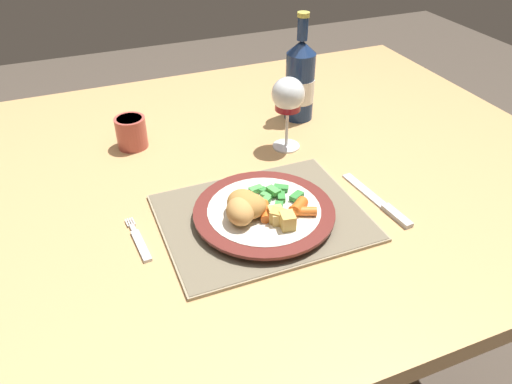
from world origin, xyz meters
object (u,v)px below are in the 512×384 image
Objects in this scene: dinner_plate at (264,213)px; fork at (139,242)px; table_knife at (382,204)px; wine_glass at (288,98)px; dining_table at (234,198)px; bottle at (300,81)px; drinking_cup at (131,132)px.

fork is (-0.22, 0.02, -0.01)m from dinner_plate.
fork is 0.64× the size of table_knife.
wine_glass reaches higher than table_knife.
fork is (-0.23, -0.16, 0.08)m from dining_table.
wine_glass is (0.15, 0.23, 0.10)m from dinner_plate.
bottle is (0.09, 0.12, -0.02)m from wine_glass.
dinner_plate reaches higher than table_knife.
fork is 1.78× the size of drinking_cup.
wine_glass is at bearing 105.42° from table_knife.
table_knife reaches higher than dining_table.
bottle is 3.65× the size of drinking_cup.
wine_glass is 0.64× the size of bottle.
drinking_cup is at bearing 114.99° from dinner_plate.
drinking_cup is (-0.39, 0.40, 0.03)m from table_knife.
dining_table is at bearing -163.20° from wine_glass.
table_knife is at bearing -92.36° from bottle.
dinner_plate is 0.29m from wine_glass.
bottle is (0.46, 0.33, 0.09)m from fork.
drinking_cup is (-0.17, 0.36, 0.02)m from dinner_plate.
bottle reaches higher than wine_glass.
table_knife is at bearing -10.36° from dinner_plate.
drinking_cup is at bearing 134.76° from dining_table.
bottle reaches higher than drinking_cup.
dinner_plate reaches higher than dining_table.
wine_glass is at bearing 28.73° from fork.
bottle is (0.24, 0.35, 0.08)m from dinner_plate.
table_knife is 2.76× the size of drinking_cup.
table_knife is 0.56m from drinking_cup.
dining_table is 0.27m from drinking_cup.
dinner_plate is 0.99× the size of bottle.
drinking_cup reaches higher than dining_table.
wine_glass is 2.34× the size of drinking_cup.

